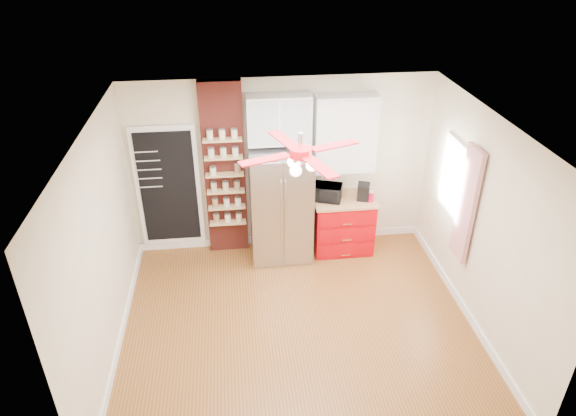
{
  "coord_description": "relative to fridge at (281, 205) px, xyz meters",
  "views": [
    {
      "loc": [
        -0.72,
        -4.99,
        4.62
      ],
      "look_at": [
        -0.03,
        0.9,
        1.24
      ],
      "focal_mm": 32.0,
      "sensor_mm": 36.0,
      "label": 1
    }
  ],
  "objects": [
    {
      "name": "canister_left",
      "position": [
        1.34,
        -0.08,
        0.1
      ],
      "size": [
        0.1,
        0.1,
        0.15
      ],
      "primitive_type": "cylinder",
      "rotation": [
        0.0,
        0.0,
        0.02
      ],
      "color": "#AD092C",
      "rests_on": "red_cabinet"
    },
    {
      "name": "toaster_oven",
      "position": [
        0.7,
        0.05,
        0.15
      ],
      "size": [
        0.51,
        0.42,
        0.24
      ],
      "primitive_type": "imported",
      "rotation": [
        0.0,
        0.0,
        -0.33
      ],
      "color": "black",
      "rests_on": "red_cabinet"
    },
    {
      "name": "pantry_jar_beans",
      "position": [
        -0.61,
        0.18,
        0.57
      ],
      "size": [
        0.11,
        0.11,
        0.14
      ],
      "primitive_type": "cylinder",
      "rotation": [
        0.0,
        0.0,
        0.13
      ],
      "color": "#865D44",
      "rests_on": "brick_pillar"
    },
    {
      "name": "red_cabinet",
      "position": [
        0.97,
        0.05,
        -0.42
      ],
      "size": [
        0.94,
        0.64,
        0.9
      ],
      "color": "#B2030A",
      "rests_on": "floor"
    },
    {
      "name": "upper_glass_cabinet",
      "position": [
        0.0,
        0.2,
        1.27
      ],
      "size": [
        0.9,
        0.35,
        0.7
      ],
      "primitive_type": "cube",
      "color": "white",
      "rests_on": "wall_back"
    },
    {
      "name": "wall_right",
      "position": [
        2.3,
        -1.63,
        0.48
      ],
      "size": [
        0.02,
        4.0,
        2.7
      ],
      "primitive_type": "cube",
      "color": "beige",
      "rests_on": "floor"
    },
    {
      "name": "ceiling",
      "position": [
        0.05,
        -1.63,
        1.83
      ],
      "size": [
        4.5,
        4.5,
        0.0
      ],
      "primitive_type": "plane",
      "color": "white",
      "rests_on": "wall_back"
    },
    {
      "name": "curtain",
      "position": [
        2.23,
        -1.28,
        0.57
      ],
      "size": [
        0.06,
        0.4,
        1.55
      ],
      "primitive_type": "cube",
      "color": "#A8161F",
      "rests_on": "wall_right"
    },
    {
      "name": "wall_left",
      "position": [
        -2.2,
        -1.63,
        0.48
      ],
      "size": [
        0.02,
        4.0,
        2.7
      ],
      "primitive_type": "cube",
      "color": "beige",
      "rests_on": "floor"
    },
    {
      "name": "wall_front",
      "position": [
        0.05,
        -3.63,
        0.48
      ],
      "size": [
        4.5,
        0.02,
        2.7
      ],
      "primitive_type": "cube",
      "color": "beige",
      "rests_on": "floor"
    },
    {
      "name": "ceiling_fan",
      "position": [
        0.05,
        -1.63,
        1.55
      ],
      "size": [
        1.4,
        1.4,
        0.44
      ],
      "color": "silver",
      "rests_on": "ceiling"
    },
    {
      "name": "coffee_maker",
      "position": [
        1.25,
        0.01,
        0.15
      ],
      "size": [
        0.23,
        0.25,
        0.25
      ],
      "primitive_type": "cube",
      "rotation": [
        0.0,
        0.0,
        -0.32
      ],
      "color": "black",
      "rests_on": "red_cabinet"
    },
    {
      "name": "pantry_jar_oats",
      "position": [
        -0.96,
        0.13,
        0.56
      ],
      "size": [
        0.11,
        0.11,
        0.12
      ],
      "primitive_type": "cylinder",
      "rotation": [
        0.0,
        0.0,
        -0.24
      ],
      "color": "beige",
      "rests_on": "brick_pillar"
    },
    {
      "name": "upper_shelf_unit",
      "position": [
        0.97,
        0.22,
        1.0
      ],
      "size": [
        0.9,
        0.3,
        1.15
      ],
      "primitive_type": "cube",
      "color": "white",
      "rests_on": "wall_back"
    },
    {
      "name": "fridge",
      "position": [
        0.0,
        0.0,
        0.0
      ],
      "size": [
        0.9,
        0.7,
        1.75
      ],
      "primitive_type": "cube",
      "color": "#ADADB1",
      "rests_on": "floor"
    },
    {
      "name": "wall_back",
      "position": [
        0.05,
        0.37,
        0.48
      ],
      "size": [
        4.5,
        0.02,
        2.7
      ],
      "primitive_type": "cube",
      "color": "beige",
      "rests_on": "floor"
    },
    {
      "name": "chalkboard",
      "position": [
        -1.65,
        0.33,
        0.23
      ],
      "size": [
        0.95,
        0.05,
        1.95
      ],
      "color": "white",
      "rests_on": "wall_back"
    },
    {
      "name": "window",
      "position": [
        2.28,
        -0.73,
        0.68
      ],
      "size": [
        0.04,
        0.75,
        1.05
      ],
      "primitive_type": "cube",
      "color": "white",
      "rests_on": "wall_right"
    },
    {
      "name": "brick_pillar",
      "position": [
        -0.8,
        0.29,
        0.48
      ],
      "size": [
        0.6,
        0.16,
        2.7
      ],
      "primitive_type": "cube",
      "color": "maroon",
      "rests_on": "floor"
    },
    {
      "name": "canister_right",
      "position": [
        1.34,
        0.13,
        0.09
      ],
      "size": [
        0.11,
        0.11,
        0.14
      ],
      "primitive_type": "cylinder",
      "rotation": [
        0.0,
        0.0,
        0.01
      ],
      "color": "#A5090B",
      "rests_on": "red_cabinet"
    },
    {
      "name": "floor",
      "position": [
        0.05,
        -1.63,
        -0.88
      ],
      "size": [
        4.5,
        4.5,
        0.0
      ],
      "primitive_type": "plane",
      "color": "brown",
      "rests_on": "ground"
    }
  ]
}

